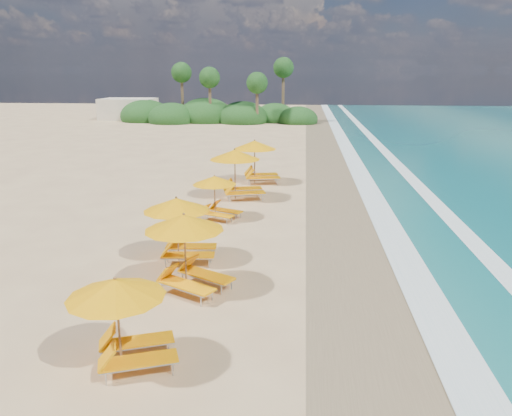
% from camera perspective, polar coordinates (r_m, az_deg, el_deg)
% --- Properties ---
extents(ground, '(160.00, 160.00, 0.00)m').
position_cam_1_polar(ground, '(20.20, 0.00, -3.28)').
color(ground, tan).
rests_on(ground, ground).
extents(wet_sand, '(4.00, 160.00, 0.01)m').
position_cam_1_polar(wet_sand, '(20.23, 11.37, -3.55)').
color(wet_sand, '#8C7A53').
rests_on(wet_sand, ground).
extents(surf_foam, '(4.00, 160.00, 0.01)m').
position_cam_1_polar(surf_foam, '(20.69, 18.85, -3.61)').
color(surf_foam, white).
rests_on(surf_foam, ground).
extents(station_0, '(2.83, 2.79, 2.20)m').
position_cam_1_polar(station_0, '(11.66, -14.59, -11.83)').
color(station_0, olive).
rests_on(station_0, ground).
extents(station_1, '(3.22, 3.22, 2.42)m').
position_cam_1_polar(station_1, '(15.12, -7.56, -4.52)').
color(station_1, olive).
rests_on(station_1, ground).
extents(station_2, '(2.66, 2.50, 2.33)m').
position_cam_1_polar(station_2, '(17.52, -8.37, -1.92)').
color(station_2, olive).
rests_on(station_2, ground).
extents(station_3, '(2.61, 2.59, 2.00)m').
position_cam_1_polar(station_3, '(22.41, -4.39, 1.55)').
color(station_3, olive).
rests_on(station_3, ground).
extents(station_4, '(3.30, 3.19, 2.65)m').
position_cam_1_polar(station_4, '(25.88, -1.96, 4.29)').
color(station_4, olive).
rests_on(station_4, ground).
extents(station_5, '(3.12, 2.99, 2.59)m').
position_cam_1_polar(station_5, '(29.62, 0.23, 5.65)').
color(station_5, olive).
rests_on(station_5, ground).
extents(treeline, '(25.80, 8.80, 9.74)m').
position_cam_1_polar(treeline, '(65.85, -4.91, 10.58)').
color(treeline, '#163D14').
rests_on(treeline, ground).
extents(beach_building, '(7.00, 5.00, 2.80)m').
position_cam_1_polar(beach_building, '(71.33, -14.30, 10.87)').
color(beach_building, beige).
rests_on(beach_building, ground).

